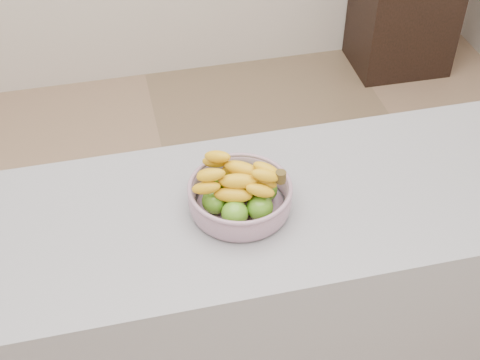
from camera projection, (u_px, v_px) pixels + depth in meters
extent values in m
cube|color=gray|center=(215.00, 315.00, 2.07)|extent=(2.00, 0.60, 0.90)
cylinder|color=#A4AEC5|center=(240.00, 206.00, 1.78)|extent=(0.23, 0.23, 0.01)
torus|color=#A4AEC5|center=(240.00, 187.00, 1.73)|extent=(0.27, 0.27, 0.01)
sphere|color=#3B8516|center=(235.00, 213.00, 1.70)|extent=(0.07, 0.07, 0.07)
sphere|color=#3B8516|center=(260.00, 207.00, 1.72)|extent=(0.07, 0.07, 0.07)
sphere|color=#3B8516|center=(264.00, 190.00, 1.77)|extent=(0.07, 0.07, 0.07)
sphere|color=#3B8516|center=(245.00, 178.00, 1.80)|extent=(0.07, 0.07, 0.07)
sphere|color=#3B8516|center=(221.00, 184.00, 1.78)|extent=(0.07, 0.07, 0.07)
sphere|color=#3B8516|center=(215.00, 201.00, 1.73)|extent=(0.07, 0.07, 0.07)
ellipsoid|color=yellow|center=(233.00, 195.00, 1.69)|extent=(0.18, 0.09, 0.04)
ellipsoid|color=yellow|center=(237.00, 184.00, 1.72)|extent=(0.17, 0.11, 0.04)
ellipsoid|color=yellow|center=(240.00, 173.00, 1.76)|extent=(0.17, 0.12, 0.04)
ellipsoid|color=yellow|center=(238.00, 181.00, 1.68)|extent=(0.18, 0.08, 0.04)
ellipsoid|color=yellow|center=(242.00, 169.00, 1.72)|extent=(0.16, 0.13, 0.04)
cylinder|color=#403214|center=(281.00, 177.00, 1.68)|extent=(0.03, 0.03, 0.03)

